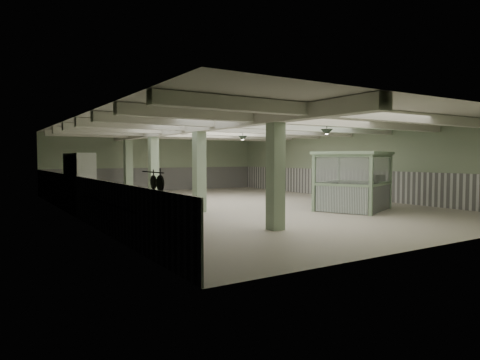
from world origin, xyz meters
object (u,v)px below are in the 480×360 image
prep_counter (121,217)px  filing_cabinet (377,191)px  guard_booth (353,170)px  walkin_cooler (80,182)px

prep_counter → filing_cabinet: size_ratio=3.88×
prep_counter → guard_booth: (9.64, 0.15, 1.19)m
guard_booth → prep_counter: bearing=156.7°
prep_counter → walkin_cooler: size_ratio=2.04×
prep_counter → walkin_cooler: 5.05m
prep_counter → guard_booth: 9.72m
walkin_cooler → guard_booth: 10.87m
prep_counter → guard_booth: bearing=0.9°
prep_counter → filing_cabinet: (11.33, 0.34, 0.24)m
walkin_cooler → filing_cabinet: size_ratio=1.90×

